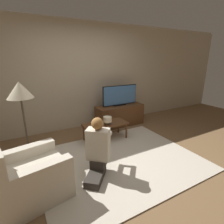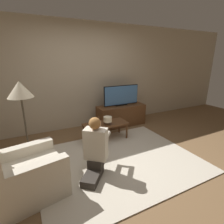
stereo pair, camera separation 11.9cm
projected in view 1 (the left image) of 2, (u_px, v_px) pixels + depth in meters
name	position (u px, v px, depth m)	size (l,w,h in m)	color
ground_plane	(120.00, 160.00, 3.12)	(10.00, 10.00, 0.00)	brown
wall_back	(80.00, 77.00, 4.35)	(10.00, 0.06, 2.60)	tan
rug	(120.00, 160.00, 3.12)	(2.71, 2.16, 0.02)	beige
tv_stand	(120.00, 115.00, 4.70)	(1.28, 0.46, 0.55)	brown
tv	(120.00, 95.00, 4.54)	(0.99, 0.08, 0.53)	black
coffee_table	(105.00, 125.00, 3.81)	(0.96, 0.43, 0.39)	brown
floor_lamp	(20.00, 95.00, 2.78)	(0.40, 0.40, 1.40)	#4C4233
armchair	(28.00, 179.00, 2.20)	(0.97, 0.86, 0.87)	beige
person_kneeling	(98.00, 148.00, 2.63)	(0.71, 0.78, 0.92)	#332D28
picture_frame	(97.00, 120.00, 3.76)	(0.11, 0.01, 0.15)	brown
table_lamp	(108.00, 120.00, 3.71)	(0.18, 0.18, 0.17)	#4C3823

